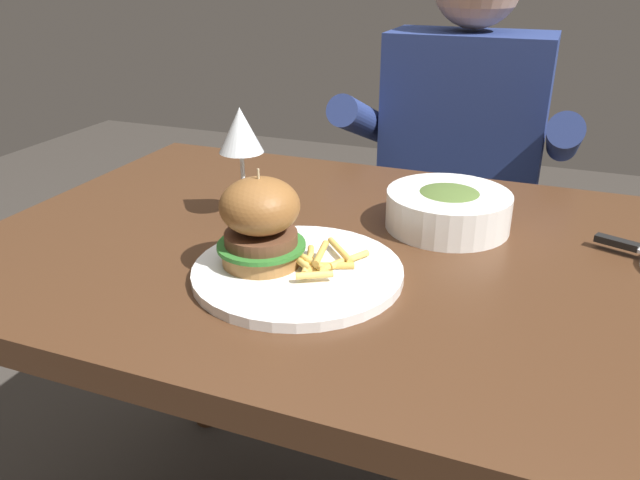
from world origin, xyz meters
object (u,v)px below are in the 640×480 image
main_plate (298,272)px  butter_dish (472,226)px  burger_sandwich (260,222)px  wine_glass (241,134)px  soup_bowl (448,208)px  diner_person (456,209)px

main_plate → butter_dish: (0.19, 0.23, 0.00)m
butter_dish → burger_sandwich: bearing=-136.2°
wine_glass → soup_bowl: size_ratio=0.94×
main_plate → soup_bowl: bearing=57.5°
main_plate → soup_bowl: (0.15, 0.24, 0.02)m
diner_person → wine_glass: bearing=-111.9°
burger_sandwich → diner_person: size_ratio=0.11×
burger_sandwich → diner_person: (0.14, 0.78, -0.25)m
wine_glass → soup_bowl: bearing=14.1°
butter_dish → diner_person: diner_person is taller
main_plate → soup_bowl: soup_bowl is taller
main_plate → wine_glass: wine_glass is taller
burger_sandwich → butter_dish: bearing=43.8°
burger_sandwich → butter_dish: size_ratio=1.66×
wine_glass → diner_person: diner_person is taller
burger_sandwich → soup_bowl: (0.20, 0.24, -0.04)m
wine_glass → butter_dish: wine_glass is taller
butter_dish → soup_bowl: 0.05m
main_plate → diner_person: size_ratio=0.24×
main_plate → wine_glass: size_ratio=1.55×
burger_sandwich → diner_person: bearing=80.0°
burger_sandwich → wine_glass: bearing=124.4°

